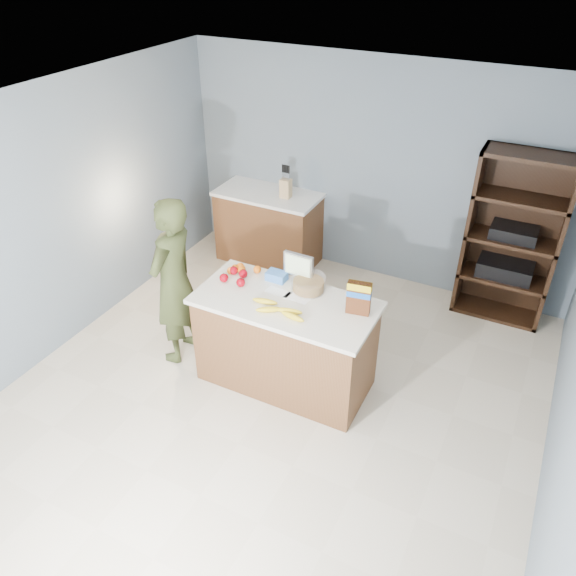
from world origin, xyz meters
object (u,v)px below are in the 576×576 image
at_px(shelving_unit, 512,241).
at_px(person, 174,282).
at_px(tv, 298,267).
at_px(cereal_box, 359,296).
at_px(counter_peninsula, 285,345).

distance_m(shelving_unit, person, 3.41).
xyz_separation_m(tv, cereal_box, (0.64, -0.20, 0.01)).
bearing_deg(shelving_unit, counter_peninsula, -127.11).
xyz_separation_m(shelving_unit, tv, (-1.58, -1.73, 0.19)).
bearing_deg(counter_peninsula, cereal_box, 10.47).
bearing_deg(person, tv, 107.49).
xyz_separation_m(counter_peninsula, tv, (-0.03, 0.32, 0.64)).
bearing_deg(person, cereal_box, 93.31).
height_order(counter_peninsula, shelving_unit, shelving_unit).
bearing_deg(cereal_box, tv, 162.33).
distance_m(counter_peninsula, tv, 0.72).
relative_size(tv, cereal_box, 0.97).
bearing_deg(tv, shelving_unit, 47.61).
relative_size(counter_peninsula, shelving_unit, 0.87).
bearing_deg(shelving_unit, tv, -132.39).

